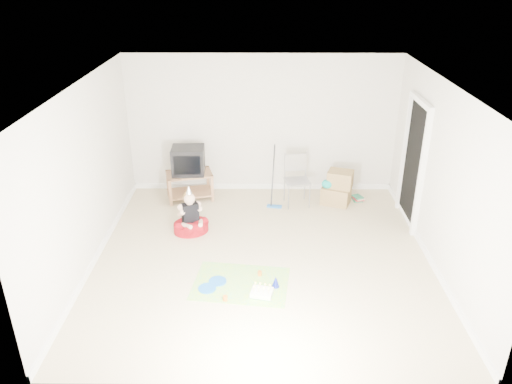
{
  "coord_description": "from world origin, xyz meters",
  "views": [
    {
      "loc": [
        -0.04,
        -6.41,
        4.09
      ],
      "look_at": [
        -0.1,
        0.4,
        0.9
      ],
      "focal_mm": 35.0,
      "sensor_mm": 36.0,
      "label": 1
    }
  ],
  "objects_px": {
    "folding_chair": "(297,181)",
    "birthday_cake": "(262,293)",
    "cardboard_boxes": "(337,188)",
    "tv_stand": "(190,184)",
    "seated_woman": "(191,222)",
    "crt_tv": "(188,160)"
  },
  "relations": [
    {
      "from": "birthday_cake",
      "to": "cardboard_boxes",
      "type": "bearing_deg",
      "value": 63.79
    },
    {
      "from": "tv_stand",
      "to": "cardboard_boxes",
      "type": "bearing_deg",
      "value": -3.91
    },
    {
      "from": "tv_stand",
      "to": "folding_chair",
      "type": "bearing_deg",
      "value": -6.74
    },
    {
      "from": "crt_tv",
      "to": "folding_chair",
      "type": "bearing_deg",
      "value": -8.95
    },
    {
      "from": "folding_chair",
      "to": "cardboard_boxes",
      "type": "bearing_deg",
      "value": 3.75
    },
    {
      "from": "tv_stand",
      "to": "seated_woman",
      "type": "xyz_separation_m",
      "value": [
        0.17,
        -1.25,
        -0.12
      ]
    },
    {
      "from": "tv_stand",
      "to": "seated_woman",
      "type": "distance_m",
      "value": 1.27
    },
    {
      "from": "tv_stand",
      "to": "crt_tv",
      "type": "relative_size",
      "value": 1.61
    },
    {
      "from": "folding_chair",
      "to": "birthday_cake",
      "type": "xyz_separation_m",
      "value": [
        -0.64,
        -2.75,
        -0.42
      ]
    },
    {
      "from": "folding_chair",
      "to": "seated_woman",
      "type": "distance_m",
      "value": 2.09
    },
    {
      "from": "folding_chair",
      "to": "cardboard_boxes",
      "type": "xyz_separation_m",
      "value": [
        0.74,
        0.05,
        -0.15
      ]
    },
    {
      "from": "crt_tv",
      "to": "cardboard_boxes",
      "type": "xyz_separation_m",
      "value": [
        2.72,
        -0.19,
        -0.46
      ]
    },
    {
      "from": "birthday_cake",
      "to": "crt_tv",
      "type": "bearing_deg",
      "value": 114.11
    },
    {
      "from": "crt_tv",
      "to": "cardboard_boxes",
      "type": "bearing_deg",
      "value": -6.12
    },
    {
      "from": "cardboard_boxes",
      "to": "birthday_cake",
      "type": "bearing_deg",
      "value": -116.21
    },
    {
      "from": "folding_chair",
      "to": "cardboard_boxes",
      "type": "relative_size",
      "value": 1.49
    },
    {
      "from": "tv_stand",
      "to": "seated_woman",
      "type": "bearing_deg",
      "value": -82.12
    },
    {
      "from": "cardboard_boxes",
      "to": "birthday_cake",
      "type": "relative_size",
      "value": 1.94
    },
    {
      "from": "crt_tv",
      "to": "seated_woman",
      "type": "bearing_deg",
      "value": -84.33
    },
    {
      "from": "cardboard_boxes",
      "to": "seated_woman",
      "type": "height_order",
      "value": "seated_woman"
    },
    {
      "from": "crt_tv",
      "to": "seated_woman",
      "type": "height_order",
      "value": "crt_tv"
    },
    {
      "from": "birthday_cake",
      "to": "seated_woman",
      "type": "bearing_deg",
      "value": 123.86
    }
  ]
}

